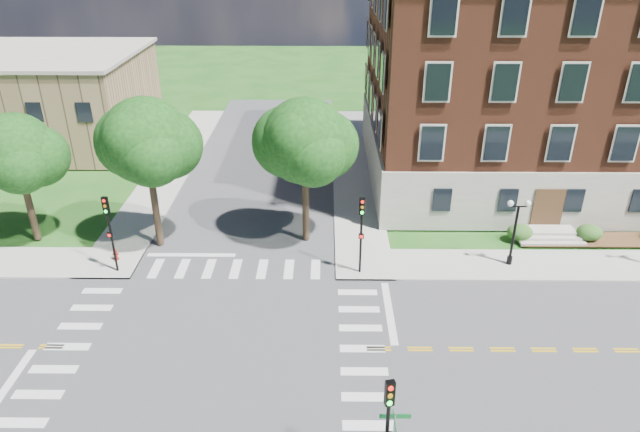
{
  "coord_description": "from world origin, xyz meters",
  "views": [
    {
      "loc": [
        5.36,
        -21.82,
        18.26
      ],
      "look_at": [
        5.06,
        7.99,
        3.2
      ],
      "focal_mm": 32.0,
      "sensor_mm": 36.0,
      "label": 1
    }
  ],
  "objects_px": {
    "traffic_signal_se": "(388,420)",
    "traffic_signal_ne": "(361,226)",
    "fire_hydrant": "(116,255)",
    "traffic_signal_nw": "(109,225)",
    "twin_lamp_west": "(515,229)"
  },
  "relations": [
    {
      "from": "traffic_signal_se",
      "to": "twin_lamp_west",
      "type": "distance_m",
      "value": 17.77
    },
    {
      "from": "traffic_signal_se",
      "to": "fire_hydrant",
      "type": "height_order",
      "value": "traffic_signal_se"
    },
    {
      "from": "traffic_signal_se",
      "to": "twin_lamp_west",
      "type": "bearing_deg",
      "value": 59.67
    },
    {
      "from": "traffic_signal_ne",
      "to": "traffic_signal_nw",
      "type": "distance_m",
      "value": 14.38
    },
    {
      "from": "traffic_signal_se",
      "to": "traffic_signal_ne",
      "type": "height_order",
      "value": "same"
    },
    {
      "from": "twin_lamp_west",
      "to": "fire_hydrant",
      "type": "distance_m",
      "value": 24.03
    },
    {
      "from": "traffic_signal_nw",
      "to": "twin_lamp_west",
      "type": "distance_m",
      "value": 23.5
    },
    {
      "from": "traffic_signal_nw",
      "to": "twin_lamp_west",
      "type": "bearing_deg",
      "value": 2.47
    },
    {
      "from": "twin_lamp_west",
      "to": "fire_hydrant",
      "type": "height_order",
      "value": "twin_lamp_west"
    },
    {
      "from": "fire_hydrant",
      "to": "traffic_signal_nw",
      "type": "bearing_deg",
      "value": -69.0
    },
    {
      "from": "traffic_signal_ne",
      "to": "traffic_signal_nw",
      "type": "xyz_separation_m",
      "value": [
        -14.38,
        0.0,
        0.0
      ]
    },
    {
      "from": "traffic_signal_nw",
      "to": "twin_lamp_west",
      "type": "xyz_separation_m",
      "value": [
        23.47,
        1.01,
        -0.66
      ]
    },
    {
      "from": "traffic_signal_se",
      "to": "traffic_signal_ne",
      "type": "bearing_deg",
      "value": 90.5
    },
    {
      "from": "traffic_signal_ne",
      "to": "traffic_signal_nw",
      "type": "bearing_deg",
      "value": 179.99
    },
    {
      "from": "traffic_signal_ne",
      "to": "traffic_signal_nw",
      "type": "relative_size",
      "value": 1.0
    }
  ]
}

